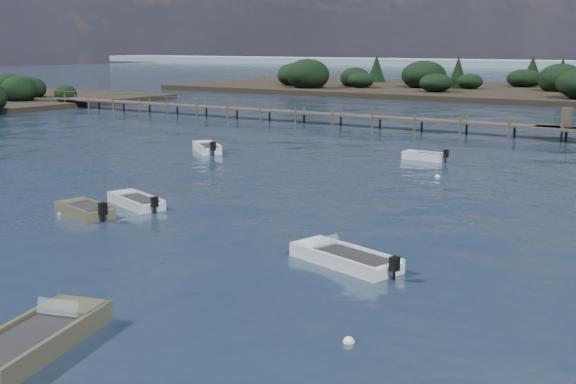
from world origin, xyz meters
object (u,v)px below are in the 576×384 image
Objects in this scene: dinghy_mid_white_a at (345,260)px; jetty at (300,113)px; tender_far_grey at (207,149)px; dinghy_near_olive at (35,343)px; dinghy_mid_grey at (136,203)px; dinghy_extra_a at (85,212)px; tender_far_white at (424,158)px.

jetty reaches higher than dinghy_mid_white_a.
dinghy_mid_white_a is (21.70, -18.83, -0.04)m from tender_far_grey.
jetty is at bearing 114.81° from dinghy_near_olive.
dinghy_mid_grey is 1.10× the size of tender_far_grey.
dinghy_extra_a is 0.66× the size of dinghy_near_olive.
jetty is (-23.38, 50.57, 0.82)m from dinghy_near_olive.
tender_far_white is 15.75m from tender_far_grey.
dinghy_near_olive reaches higher than dinghy_extra_a.
tender_far_grey reaches higher than dinghy_mid_white_a.
dinghy_mid_grey is at bearing -61.98° from tender_far_grey.
tender_far_grey is at bearing -76.67° from jetty.
jetty is at bearing 108.05° from dinghy_extra_a.
tender_far_grey is 0.78× the size of dinghy_mid_white_a.
dinghy_near_olive is at bearing -84.19° from tender_far_white.
tender_far_grey is (-8.49, 15.96, 0.04)m from dinghy_mid_grey.
tender_far_white is (6.93, 23.87, 0.00)m from dinghy_extra_a.
dinghy_extra_a is at bearing -66.99° from tender_far_grey.
dinghy_near_olive is 55.72m from jetty.
tender_far_white is (6.40, 21.08, 0.02)m from dinghy_mid_grey.
dinghy_mid_grey is 39.17m from jetty.
dinghy_mid_grey is 0.77× the size of dinghy_near_olive.
dinghy_extra_a is at bearing -100.77° from dinghy_mid_grey.
dinghy_near_olive is (10.48, -10.99, 0.01)m from dinghy_extra_a.
tender_far_grey reaches higher than dinghy_extra_a.
dinghy_mid_white_a is at bearing -74.13° from tender_far_white.
dinghy_extra_a is at bearing 179.65° from dinghy_mid_white_a.
tender_far_grey is 0.70× the size of dinghy_near_olive.
dinghy_mid_white_a is (3.26, 10.91, -0.02)m from dinghy_near_olive.
dinghy_extra_a is 0.94× the size of tender_far_grey.
dinghy_extra_a is 13.74m from dinghy_mid_white_a.
dinghy_mid_white_a is 47.78m from jetty.
dinghy_near_olive is (18.44, -29.74, -0.01)m from tender_far_grey.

